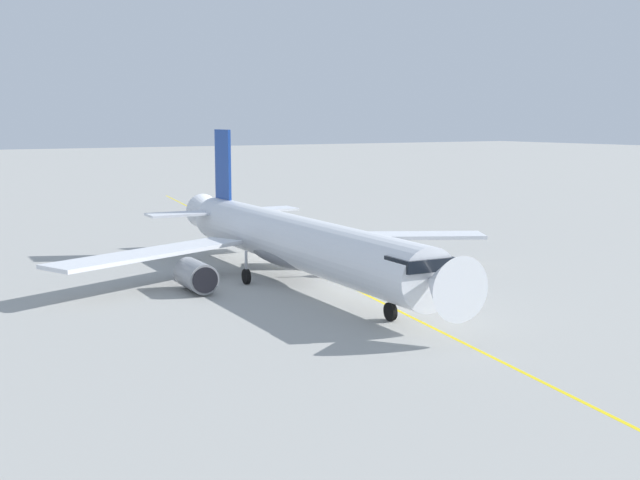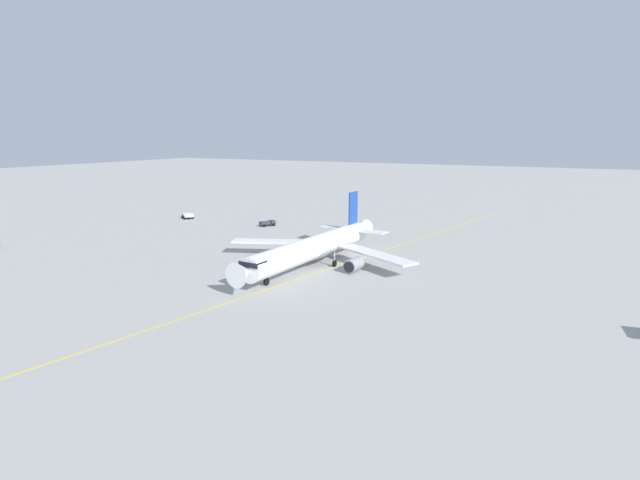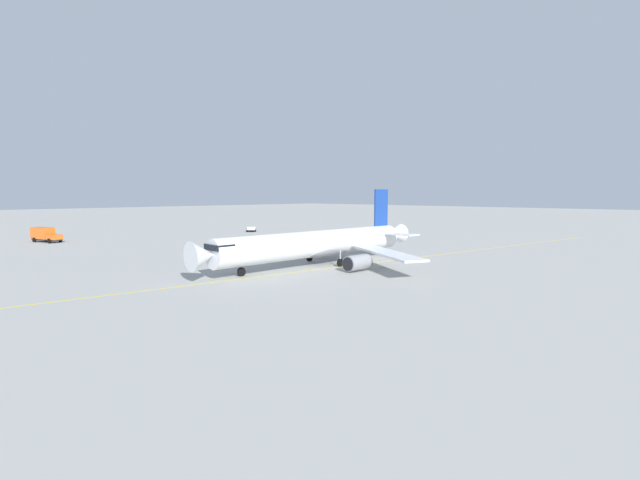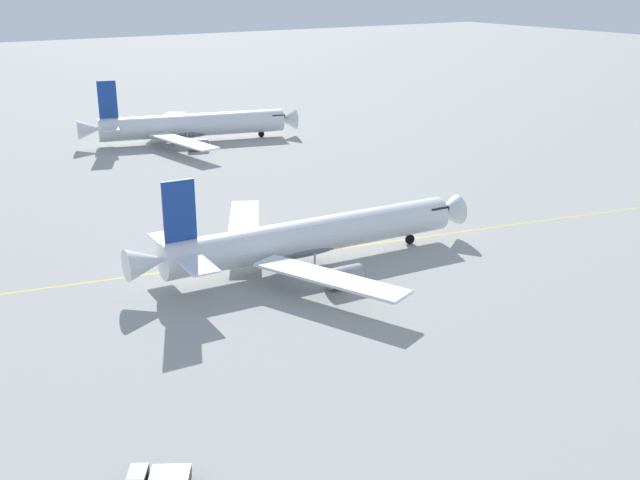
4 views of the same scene
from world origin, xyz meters
name	(u,v)px [view 4 (image 4 of 4)]	position (x,y,z in m)	size (l,w,h in m)	color
ground_plane	(317,259)	(0.00, 0.00, 0.00)	(600.00, 600.00, 0.00)	#9E9E99
airliner_main	(309,238)	(-0.84, 1.54, 2.90)	(35.16, 39.09, 10.87)	white
airliner_secondary	(191,126)	(63.72, -13.29, 2.81)	(36.57, 39.04, 11.49)	white
baggage_truck_truck	(159,478)	(-28.10, 28.94, 0.71)	(3.30, 3.98, 1.22)	#232326
taxiway_centreline	(331,250)	(1.64, -2.82, 0.00)	(29.05, 150.99, 0.01)	yellow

